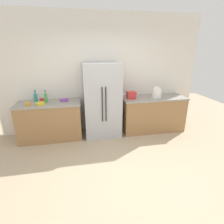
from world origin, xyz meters
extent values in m
plane|color=tan|center=(0.00, 0.00, 0.00)|extent=(10.05, 10.05, 0.00)
cube|color=silver|center=(0.00, 1.96, 1.44)|extent=(5.02, 0.10, 2.88)
cube|color=#9E7247|center=(-1.29, 1.58, 0.43)|extent=(1.41, 0.65, 0.85)
cube|color=gray|center=(-1.29, 1.58, 0.87)|extent=(1.44, 0.68, 0.04)
cube|color=#9E7247|center=(1.27, 1.58, 0.43)|extent=(1.59, 0.65, 0.85)
cube|color=gray|center=(1.27, 1.58, 0.87)|extent=(1.62, 0.68, 0.04)
cube|color=#B2B5BA|center=(-0.06, 1.56, 0.88)|extent=(0.86, 0.66, 1.76)
cylinder|color=#262628|center=(-0.10, 1.22, 0.88)|extent=(0.02, 0.02, 0.79)
cylinder|color=#262628|center=(-0.02, 1.22, 0.88)|extent=(0.02, 0.02, 0.79)
cube|color=red|center=(0.67, 1.56, 0.98)|extent=(0.21, 0.17, 0.18)
cylinder|color=white|center=(1.32, 1.53, 0.98)|extent=(0.24, 0.24, 0.17)
sphere|color=white|center=(1.32, 1.53, 1.07)|extent=(0.23, 0.23, 0.23)
cylinder|color=green|center=(-1.34, 1.60, 0.99)|extent=(0.07, 0.07, 0.20)
cylinder|color=green|center=(-1.34, 1.60, 1.13)|extent=(0.03, 0.03, 0.07)
cylinder|color=#333338|center=(-1.34, 1.60, 1.17)|extent=(0.03, 0.03, 0.02)
cylinder|color=teal|center=(-1.58, 1.71, 0.98)|extent=(0.08, 0.08, 0.18)
cylinder|color=teal|center=(-1.58, 1.71, 1.11)|extent=(0.03, 0.03, 0.07)
cylinder|color=#333338|center=(-1.58, 1.71, 1.15)|extent=(0.04, 0.04, 0.02)
cylinder|color=red|center=(-1.45, 1.68, 0.93)|extent=(0.09, 0.09, 0.08)
cylinder|color=orange|center=(-1.68, 1.41, 0.93)|extent=(0.09, 0.09, 0.07)
cylinder|color=yellow|center=(-1.44, 1.45, 0.92)|extent=(0.20, 0.20, 0.05)
cylinder|color=purple|center=(-0.95, 1.66, 0.92)|extent=(0.19, 0.19, 0.05)
camera|label=1|loc=(-0.60, -2.50, 2.05)|focal=28.31mm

